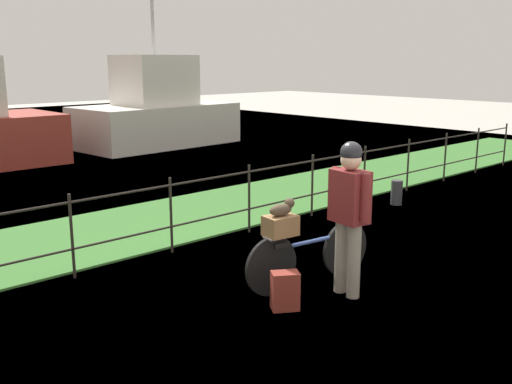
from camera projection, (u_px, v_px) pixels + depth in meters
name	position (u px, v px, depth m)	size (l,w,h in m)	color
ground_plane	(344.00, 288.00, 6.61)	(60.00, 60.00, 0.00)	#B2ADA3
grass_strip	(159.00, 222.00, 9.26)	(27.00, 2.40, 0.03)	#38702D
iron_fence	(212.00, 201.00, 8.17)	(18.04, 0.04, 1.02)	#28231E
bicycle_main	(308.00, 256.00, 6.63)	(1.73, 0.31, 0.66)	black
wooden_crate	(280.00, 226.00, 6.32)	(0.35, 0.24, 0.22)	olive
terrier_dog	(282.00, 208.00, 6.29)	(0.32, 0.18, 0.18)	#4C3D2D
cyclist_person	(349.00, 205.00, 6.22)	(0.31, 0.54, 1.68)	gray
backpack_on_paving	(285.00, 291.00, 6.01)	(0.28, 0.18, 0.40)	maroon
mooring_bollard	(397.00, 192.00, 10.38)	(0.20, 0.20, 0.44)	#38383D
moored_boat_mid	(156.00, 113.00, 17.42)	(4.83, 2.68, 4.23)	silver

